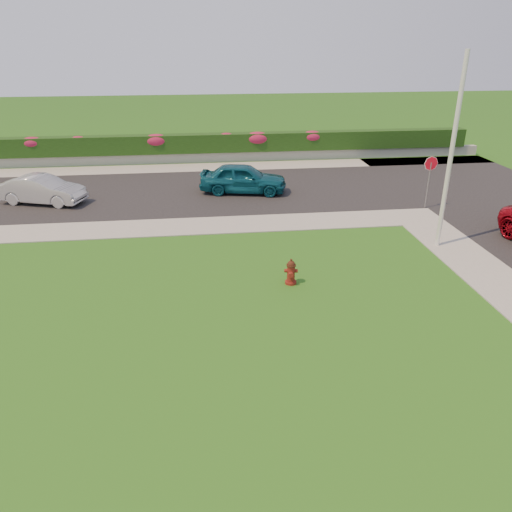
{
  "coord_description": "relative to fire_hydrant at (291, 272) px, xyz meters",
  "views": [
    {
      "loc": [
        -2.35,
        -10.4,
        7.17
      ],
      "look_at": [
        -0.62,
        3.69,
        0.9
      ],
      "focal_mm": 35.0,
      "sensor_mm": 36.0,
      "label": 1
    }
  ],
  "objects": [
    {
      "name": "flower_clump_e",
      "position": [
        1.06,
        17.06,
        0.99
      ],
      "size": [
        1.57,
        1.01,
        0.78
      ],
      "primitive_type": "ellipsoid",
      "color": "#A71C4B",
      "rests_on": "hedge"
    },
    {
      "name": "ground",
      "position": [
        -0.46,
        -3.44,
        -0.4
      ],
      "size": [
        120.0,
        120.0,
        0.0
      ],
      "primitive_type": "plane",
      "color": "black",
      "rests_on": "ground"
    },
    {
      "name": "fire_hydrant",
      "position": [
        0.0,
        0.0,
        0.0
      ],
      "size": [
        0.44,
        0.41,
        0.84
      ],
      "rotation": [
        0.0,
        0.0,
        -0.17
      ],
      "color": "#500F0C",
      "rests_on": "ground"
    },
    {
      "name": "curb_corner",
      "position": [
        6.54,
        5.56,
        -0.38
      ],
      "size": [
        2.0,
        2.0,
        0.04
      ],
      "primitive_type": "cube",
      "color": "gray",
      "rests_on": "ground"
    },
    {
      "name": "sidewalk_far",
      "position": [
        -6.46,
        5.56,
        -0.38
      ],
      "size": [
        24.0,
        2.0,
        0.04
      ],
      "primitive_type": "cube",
      "color": "gray",
      "rests_on": "ground"
    },
    {
      "name": "sidewalk_beyond",
      "position": [
        -1.46,
        15.56,
        -0.38
      ],
      "size": [
        34.0,
        2.0,
        0.04
      ],
      "primitive_type": "cube",
      "color": "gray",
      "rests_on": "ground"
    },
    {
      "name": "street_far",
      "position": [
        -5.46,
        10.56,
        -0.38
      ],
      "size": [
        26.0,
        8.0,
        0.04
      ],
      "primitive_type": "cube",
      "color": "black",
      "rests_on": "ground"
    },
    {
      "name": "stop_sign",
      "position": [
        7.44,
        6.64,
        1.36
      ],
      "size": [
        0.65,
        0.08,
        2.39
      ],
      "rotation": [
        0.0,
        0.0,
        -0.3
      ],
      "color": "slate",
      "rests_on": "ground"
    },
    {
      "name": "flower_clump_d",
      "position": [
        -0.85,
        17.06,
        1.09
      ],
      "size": [
        1.07,
        0.69,
        0.53
      ],
      "primitive_type": "ellipsoid",
      "color": "#A71C4B",
      "rests_on": "hedge"
    },
    {
      "name": "hedge",
      "position": [
        -1.46,
        17.16,
        0.75
      ],
      "size": [
        32.0,
        0.9,
        1.1
      ],
      "primitive_type": "cube",
      "color": "black",
      "rests_on": "retaining_wall"
    },
    {
      "name": "flower_clump_a",
      "position": [
        -12.29,
        17.06,
        1.04
      ],
      "size": [
        1.32,
        0.85,
        0.66
      ],
      "primitive_type": "ellipsoid",
      "color": "#A71C4B",
      "rests_on": "hedge"
    },
    {
      "name": "utility_pole",
      "position": [
        5.98,
        2.37,
        3.01
      ],
      "size": [
        0.16,
        0.16,
        6.81
      ],
      "primitive_type": "cylinder",
      "color": "silver",
      "rests_on": "ground"
    },
    {
      "name": "flower_clump_c",
      "position": [
        -5.1,
        17.06,
        1.0
      ],
      "size": [
        1.51,
        0.97,
        0.75
      ],
      "primitive_type": "ellipsoid",
      "color": "#A71C4B",
      "rests_on": "hedge"
    },
    {
      "name": "retaining_wall",
      "position": [
        -1.46,
        17.06,
        -0.1
      ],
      "size": [
        34.0,
        0.4,
        0.6
      ],
      "primitive_type": "cube",
      "color": "gray",
      "rests_on": "ground"
    },
    {
      "name": "flower_clump_b",
      "position": [
        -9.66,
        17.06,
        1.1
      ],
      "size": [
        1.02,
        0.65,
        0.51
      ],
      "primitive_type": "ellipsoid",
      "color": "#A71C4B",
      "rests_on": "hedge"
    },
    {
      "name": "sedan_silver",
      "position": [
        -9.89,
        9.47,
        0.28
      ],
      "size": [
        4.12,
        2.5,
        1.28
      ],
      "primitive_type": "imported",
      "rotation": [
        0.0,
        0.0,
        1.25
      ],
      "color": "#B1B4BA",
      "rests_on": "street_far"
    },
    {
      "name": "flower_clump_f",
      "position": [
        4.52,
        17.06,
        1.03
      ],
      "size": [
        1.38,
        0.89,
        0.69
      ],
      "primitive_type": "ellipsoid",
      "color": "#A71C4B",
      "rests_on": "hedge"
    },
    {
      "name": "sedan_teal",
      "position": [
        -0.51,
        10.07,
        0.36
      ],
      "size": [
        4.48,
        2.52,
        1.44
      ],
      "primitive_type": "imported",
      "rotation": [
        0.0,
        0.0,
        1.37
      ],
      "color": "#0B485A",
      "rests_on": "street_far"
    }
  ]
}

